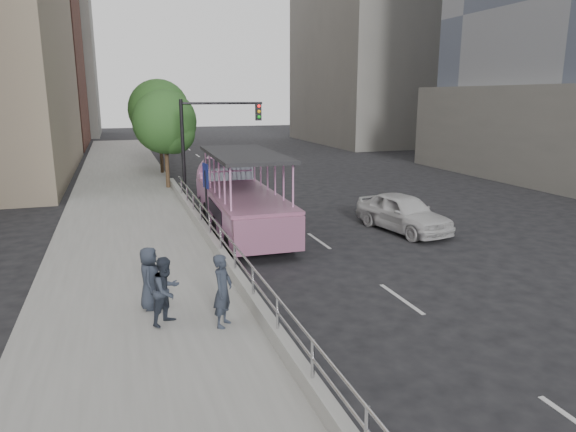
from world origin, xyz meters
The scene contains 15 objects.
ground centered at (0.00, 0.00, 0.00)m, with size 160.00×160.00×0.00m, color black.
sidewalk centered at (-5.75, 10.00, 0.15)m, with size 5.50×80.00×0.30m, color gray.
kerb_wall centered at (-3.12, 2.00, 0.48)m, with size 0.24×30.00×0.36m, color #ACACA6.
guardrail centered at (-3.12, 2.00, 1.14)m, with size 0.07×22.00×0.71m.
duck_boat centered at (-1.42, 6.94, 1.21)m, with size 2.68×9.90×3.27m.
car centered at (4.78, 4.33, 0.77)m, with size 1.81×4.49×1.53m, color silver.
pedestrian_near centered at (-4.01, -2.74, 1.14)m, with size 0.61×0.40×1.67m, color #282F3B.
pedestrian_mid centered at (-5.19, -2.22, 1.09)m, with size 0.77×0.60×1.58m, color #282F3B.
pedestrian_far centered at (-5.49, -1.22, 1.07)m, with size 0.76×0.49×1.55m, color #282F3B.
parking_sign centered at (-2.91, 5.80, 1.80)m, with size 0.12×0.65×2.89m.
traffic_signal centered at (-1.70, 12.50, 3.50)m, with size 4.20×0.32×5.20m.
street_tree_near centered at (-3.30, 15.93, 3.82)m, with size 3.52×3.52×5.72m.
street_tree_far centered at (-3.10, 21.93, 4.31)m, with size 3.97×3.97×6.45m.
midrise_stone_a centered at (26.00, 42.00, 16.00)m, with size 20.00×20.00×32.00m, color gray.
midrise_stone_b centered at (-16.00, 64.00, 10.00)m, with size 16.00×14.00×20.00m, color gray.
Camera 1 is at (-6.02, -13.37, 5.36)m, focal length 32.00 mm.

